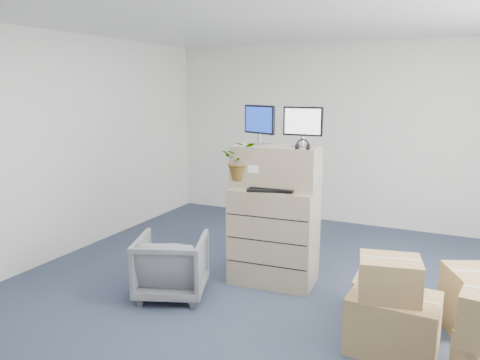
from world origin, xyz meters
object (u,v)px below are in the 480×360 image
object	(u,v)px
filing_cabinet_lower	(274,235)
monitor_left	(259,123)
potted_plant	(241,166)
keyboard	(273,189)
water_bottle	(281,175)
office_chair	(172,262)
monitor_right	(303,124)

from	to	relation	value
filing_cabinet_lower	monitor_left	bearing A→B (deg)	159.61
monitor_left	potted_plant	xyz separation A→B (m)	(-0.14, -0.18, -0.46)
filing_cabinet_lower	potted_plant	xyz separation A→B (m)	(-0.34, -0.12, 0.77)
filing_cabinet_lower	keyboard	size ratio (longest dim) A/B	2.01
water_bottle	office_chair	xyz separation A→B (m)	(-0.88, -0.83, -0.85)
monitor_right	office_chair	distance (m)	1.97
water_bottle	monitor_left	bearing A→B (deg)	176.69
monitor_left	keyboard	bearing A→B (deg)	-16.27
filing_cabinet_lower	keyboard	distance (m)	0.56
monitor_right	water_bottle	distance (m)	0.59
keyboard	office_chair	xyz separation A→B (m)	(-0.85, -0.66, -0.72)
monitor_left	office_chair	world-z (taller)	monitor_left
water_bottle	potted_plant	distance (m)	0.44
filing_cabinet_lower	potted_plant	world-z (taller)	potted_plant
water_bottle	keyboard	bearing A→B (deg)	-101.31
filing_cabinet_lower	monitor_left	xyz separation A→B (m)	(-0.21, 0.06, 1.22)
water_bottle	potted_plant	size ratio (longest dim) A/B	0.53
water_bottle	potted_plant	xyz separation A→B (m)	(-0.40, -0.16, 0.10)
office_chair	keyboard	bearing A→B (deg)	-163.31
monitor_right	potted_plant	distance (m)	0.79
filing_cabinet_lower	office_chair	xyz separation A→B (m)	(-0.83, -0.78, -0.18)
potted_plant	office_chair	bearing A→B (deg)	-125.97
keyboard	office_chair	distance (m)	1.30
filing_cabinet_lower	water_bottle	bearing A→B (deg)	34.11
monitor_left	keyboard	size ratio (longest dim) A/B	0.80
filing_cabinet_lower	monitor_right	distance (m)	1.25
monitor_left	potted_plant	world-z (taller)	monitor_left
keyboard	filing_cabinet_lower	bearing A→B (deg)	82.82
potted_plant	office_chair	distance (m)	1.25
monitor_left	water_bottle	size ratio (longest dim) A/B	1.52
monitor_right	keyboard	size ratio (longest dim) A/B	0.80
keyboard	potted_plant	distance (m)	0.43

